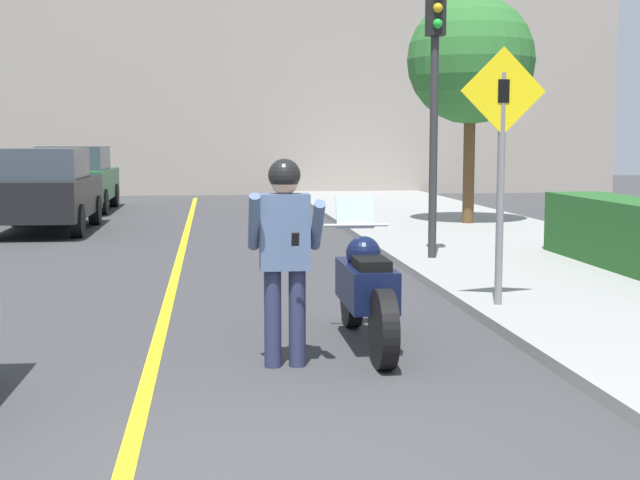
# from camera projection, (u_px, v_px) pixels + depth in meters

# --- Properties ---
(road_center_line) EXTENTS (0.12, 36.00, 0.01)m
(road_center_line) POSITION_uv_depth(u_px,v_px,m) (170.00, 296.00, 10.58)
(road_center_line) COLOR yellow
(road_center_line) RESTS_ON ground
(building_backdrop) EXTENTS (28.00, 1.20, 9.77)m
(building_backdrop) POSITION_uv_depth(u_px,v_px,m) (212.00, 49.00, 29.83)
(building_backdrop) COLOR gray
(building_backdrop) RESTS_ON ground
(motorcycle) EXTENTS (0.62, 2.31, 1.31)m
(motorcycle) POSITION_uv_depth(u_px,v_px,m) (366.00, 289.00, 7.98)
(motorcycle) COLOR black
(motorcycle) RESTS_ON ground
(person_biker) EXTENTS (0.59, 0.47, 1.70)m
(person_biker) POSITION_uv_depth(u_px,v_px,m) (285.00, 241.00, 7.17)
(person_biker) COLOR #282D4C
(person_biker) RESTS_ON ground
(crossing_sign) EXTENTS (0.91, 0.08, 2.69)m
(crossing_sign) POSITION_uv_depth(u_px,v_px,m) (502.00, 151.00, 9.26)
(crossing_sign) COLOR slate
(crossing_sign) RESTS_ON sidewalk_curb
(traffic_light) EXTENTS (0.26, 0.30, 3.99)m
(traffic_light) POSITION_uv_depth(u_px,v_px,m) (435.00, 69.00, 12.89)
(traffic_light) COLOR #2D2D30
(traffic_light) RESTS_ON sidewalk_curb
(street_tree) EXTENTS (2.63, 2.63, 4.69)m
(street_tree) POSITION_uv_depth(u_px,v_px,m) (471.00, 61.00, 18.34)
(street_tree) COLOR brown
(street_tree) RESTS_ON sidewalk_curb
(parked_car_black) EXTENTS (1.88, 4.20, 1.68)m
(parked_car_black) POSITION_uv_depth(u_px,v_px,m) (44.00, 189.00, 17.89)
(parked_car_black) COLOR black
(parked_car_black) RESTS_ON ground
(parked_car_green) EXTENTS (1.88, 4.20, 1.68)m
(parked_car_green) POSITION_uv_depth(u_px,v_px,m) (75.00, 178.00, 23.05)
(parked_car_green) COLOR black
(parked_car_green) RESTS_ON ground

